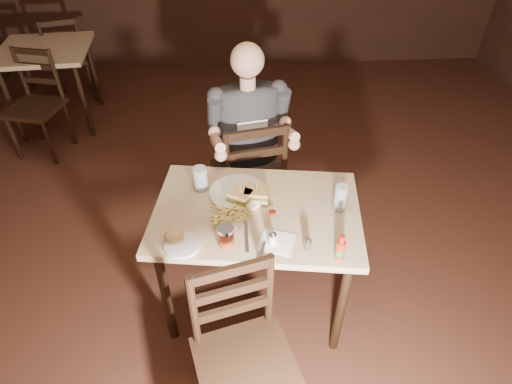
{
  "coord_description": "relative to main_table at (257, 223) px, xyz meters",
  "views": [
    {
      "loc": [
        -0.29,
        -1.81,
        2.26
      ],
      "look_at": [
        -0.18,
        -0.11,
        0.85
      ],
      "focal_mm": 30.0,
      "sensor_mm": 36.0,
      "label": 1
    }
  ],
  "objects": [
    {
      "name": "side_plate",
      "position": [
        -0.37,
        -0.23,
        0.1
      ],
      "size": [
        0.19,
        0.19,
        0.01
      ],
      "primitive_type": "cylinder",
      "rotation": [
        0.0,
        0.0,
        -0.14
      ],
      "color": "white",
      "rests_on": "main_table"
    },
    {
      "name": "glass_right",
      "position": [
        0.43,
        -0.02,
        0.17
      ],
      "size": [
        0.07,
        0.07,
        0.15
      ],
      "primitive_type": "cylinder",
      "rotation": [
        0.0,
        0.0,
        -0.14
      ],
      "color": "silver",
      "rests_on": "main_table"
    },
    {
      "name": "chair_far",
      "position": [
        -0.01,
        0.67,
        -0.19
      ],
      "size": [
        0.54,
        0.57,
        0.97
      ],
      "primitive_type": null,
      "rotation": [
        0.0,
        0.0,
        3.33
      ],
      "color": "black",
      "rests_on": "ground"
    },
    {
      "name": "sandwich_left",
      "position": [
        -0.08,
        0.06,
        0.16
      ],
      "size": [
        0.15,
        0.14,
        0.1
      ],
      "primitive_type": null,
      "rotation": [
        0.0,
        0.0,
        -0.54
      ],
      "color": "tan",
      "rests_on": "dinner_plate"
    },
    {
      "name": "bg_chair_far",
      "position": [
        -1.82,
        2.9,
        -0.23
      ],
      "size": [
        0.53,
        0.55,
        0.9
      ],
      "primitive_type": null,
      "rotation": [
        0.0,
        0.0,
        3.42
      ],
      "color": "black",
      "rests_on": "ground"
    },
    {
      "name": "syrup_dispenser",
      "position": [
        -0.16,
        -0.23,
        0.15
      ],
      "size": [
        0.09,
        0.09,
        0.1
      ],
      "primitive_type": null,
      "rotation": [
        0.0,
        0.0,
        -0.14
      ],
      "color": "maroon",
      "rests_on": "main_table"
    },
    {
      "name": "fries_pile",
      "position": [
        -0.13,
        -0.06,
        0.13
      ],
      "size": [
        0.26,
        0.2,
        0.04
      ],
      "primitive_type": null,
      "rotation": [
        0.0,
        0.0,
        -0.14
      ],
      "color": "tan",
      "rests_on": "dinner_plate"
    },
    {
      "name": "main_table",
      "position": [
        0.0,
        0.0,
        0.0
      ],
      "size": [
        1.16,
        0.86,
        0.77
      ],
      "rotation": [
        0.0,
        0.0,
        -0.14
      ],
      "color": "tan",
      "rests_on": "ground"
    },
    {
      "name": "knife",
      "position": [
        -0.06,
        -0.19,
        0.1
      ],
      "size": [
        0.02,
        0.21,
        0.01
      ],
      "primitive_type": "cube",
      "rotation": [
        0.0,
        0.0,
        -0.01
      ],
      "color": "silver",
      "rests_on": "napkin"
    },
    {
      "name": "bg_table",
      "position": [
        -1.82,
        2.35,
        0.0
      ],
      "size": [
        0.86,
        0.86,
        0.77
      ],
      "rotation": [
        0.0,
        0.0,
        0.08
      ],
      "color": "tan",
      "rests_on": "ground"
    },
    {
      "name": "hot_sauce",
      "position": [
        0.36,
        -0.35,
        0.16
      ],
      "size": [
        0.05,
        0.05,
        0.14
      ],
      "primitive_type": null,
      "rotation": [
        0.0,
        0.0,
        -0.14
      ],
      "color": "maroon",
      "rests_on": "main_table"
    },
    {
      "name": "sandwich_right",
      "position": [
        0.01,
        0.08,
        0.16
      ],
      "size": [
        0.14,
        0.13,
        0.11
      ],
      "primitive_type": null,
      "rotation": [
        0.0,
        0.0,
        -0.19
      ],
      "color": "tan",
      "rests_on": "dinner_plate"
    },
    {
      "name": "dinner_plate",
      "position": [
        -0.09,
        0.13,
        0.1
      ],
      "size": [
        0.34,
        0.34,
        0.02
      ],
      "primitive_type": "cylinder",
      "rotation": [
        0.0,
        0.0,
        -0.14
      ],
      "color": "white",
      "rests_on": "main_table"
    },
    {
      "name": "pepper_shaker",
      "position": [
        0.22,
        -0.29,
        0.12
      ],
      "size": [
        0.04,
        0.04,
        0.06
      ],
      "primitive_type": null,
      "rotation": [
        0.0,
        0.0,
        -0.14
      ],
      "color": "#38332D",
      "rests_on": "main_table"
    },
    {
      "name": "glass_left",
      "position": [
        -0.29,
        0.19,
        0.16
      ],
      "size": [
        0.09,
        0.09,
        0.14
      ],
      "primitive_type": "cylinder",
      "rotation": [
        0.0,
        0.0,
        -0.14
      ],
      "color": "silver",
      "rests_on": "main_table"
    },
    {
      "name": "bread_roll",
      "position": [
        -0.41,
        -0.2,
        0.13
      ],
      "size": [
        0.11,
        0.09,
        0.06
      ],
      "primitive_type": "ellipsoid",
      "rotation": [
        0.0,
        0.0,
        -0.14
      ],
      "color": "tan",
      "rests_on": "side_plate"
    },
    {
      "name": "bg_chair_near",
      "position": [
        -1.82,
        1.8,
        -0.22
      ],
      "size": [
        0.52,
        0.55,
        0.91
      ],
      "primitive_type": null,
      "rotation": [
        0.0,
        0.0,
        -0.26
      ],
      "color": "black",
      "rests_on": "ground"
    },
    {
      "name": "ketchup_dollop",
      "position": [
        0.08,
        -0.04,
        0.12
      ],
      "size": [
        0.04,
        0.04,
        0.01
      ],
      "primitive_type": "ellipsoid",
      "rotation": [
        0.0,
        0.0,
        -0.14
      ],
      "color": "maroon",
      "rests_on": "dinner_plate"
    },
    {
      "name": "chair_near",
      "position": [
        -0.09,
        -0.69,
        -0.21
      ],
      "size": [
        0.53,
        0.56,
        0.93
      ],
      "primitive_type": null,
      "rotation": [
        0.0,
        0.0,
        0.26
      ],
      "color": "black",
      "rests_on": "ground"
    },
    {
      "name": "room_shell",
      "position": [
        0.18,
        0.16,
        0.72
      ],
      "size": [
        7.0,
        7.0,
        7.0
      ],
      "color": "black",
      "rests_on": "ground"
    },
    {
      "name": "salt_shaker",
      "position": [
        0.06,
        -0.25,
        0.13
      ],
      "size": [
        0.04,
        0.04,
        0.07
      ],
      "primitive_type": null,
      "rotation": [
        0.0,
        0.0,
        -0.14
      ],
      "color": "white",
      "rests_on": "main_table"
    },
    {
      "name": "napkin",
      "position": [
        0.08,
        -0.24,
        0.1
      ],
      "size": [
        0.2,
        0.19,
        0.0
      ],
      "primitive_type": "cube",
      "rotation": [
        0.0,
        0.0,
        -0.33
      ],
      "color": "white",
      "rests_on": "main_table"
    },
    {
      "name": "fork",
      "position": [
        -0.01,
        -0.32,
        0.1
      ],
      "size": [
        0.07,
        0.17,
        0.01
      ],
      "primitive_type": "cube",
      "rotation": [
        0.0,
        0.0,
        -0.34
      ],
      "color": "silver",
      "rests_on": "napkin"
    },
    {
      "name": "diner",
      "position": [
        -0.0,
        0.62,
        0.28
      ],
      "size": [
        0.59,
        0.5,
        0.9
      ],
      "primitive_type": null,
      "rotation": [
        0.0,
        0.0,
        0.19
      ],
      "color": "#343339",
      "rests_on": "chair_far"
    }
  ]
}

